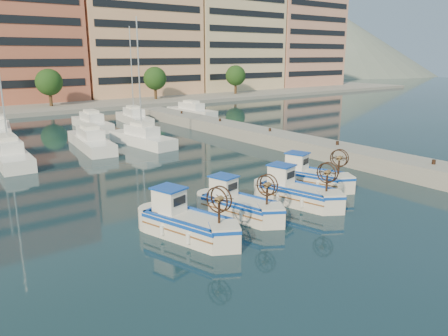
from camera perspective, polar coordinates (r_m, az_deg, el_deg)
The scene contains 9 objects.
ground at distance 23.53m, azimuth 5.71°, elevation -6.01°, with size 300.00×300.00×0.00m, color #182F40.
quay at distance 37.75m, azimuth 12.16°, elevation 2.58°, with size 3.00×60.00×1.20m, color gray.
waterfront at distance 84.78m, azimuth -20.99°, elevation 15.60°, with size 180.00×40.00×25.60m.
hill_east at distance 200.01m, azimuth 14.35°, elevation 11.80°, with size 160.00×160.00×50.00m, color slate.
yacht_marina at distance 45.89m, azimuth -21.25°, elevation 3.91°, with size 37.33×23.16×11.50m.
fishing_boat_a at distance 20.45m, azimuth -4.96°, elevation -6.92°, with size 2.98×4.63×2.81m.
fishing_boat_b at distance 22.87m, azimuth 1.85°, elevation -4.65°, with size 2.62×4.30×2.60m.
fishing_boat_c at distance 25.13m, azimuth 9.38°, elevation -2.98°, with size 2.72×4.48×2.71m.
fishing_boat_d at distance 28.59m, azimuth 11.24°, elevation -0.93°, with size 2.91×4.41×2.67m.
Camera 1 is at (-14.99, -16.15, 8.26)m, focal length 35.00 mm.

